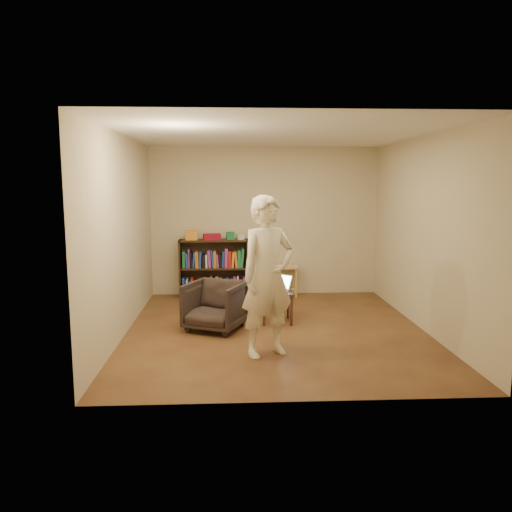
{
  "coord_description": "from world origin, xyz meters",
  "views": [
    {
      "loc": [
        -0.59,
        -6.54,
        1.98
      ],
      "look_at": [
        -0.25,
        0.35,
        0.96
      ],
      "focal_mm": 35.0,
      "sensor_mm": 36.0,
      "label": 1
    }
  ],
  "objects_px": {
    "laptop": "(278,287)",
    "side_table": "(277,297)",
    "bookshelf": "(214,271)",
    "stool": "(287,271)",
    "armchair": "(215,306)",
    "person": "(268,277)"
  },
  "relations": [
    {
      "from": "armchair",
      "to": "person",
      "type": "height_order",
      "value": "person"
    },
    {
      "from": "armchair",
      "to": "side_table",
      "type": "distance_m",
      "value": 0.92
    },
    {
      "from": "stool",
      "to": "person",
      "type": "distance_m",
      "value": 3.09
    },
    {
      "from": "stool",
      "to": "laptop",
      "type": "xyz_separation_m",
      "value": [
        -0.3,
        -1.6,
        0.06
      ]
    },
    {
      "from": "laptop",
      "to": "person",
      "type": "relative_size",
      "value": 0.24
    },
    {
      "from": "armchair",
      "to": "side_table",
      "type": "bearing_deg",
      "value": 44.07
    },
    {
      "from": "bookshelf",
      "to": "side_table",
      "type": "xyz_separation_m",
      "value": [
        0.94,
        -1.72,
        -0.07
      ]
    },
    {
      "from": "stool",
      "to": "armchair",
      "type": "distance_m",
      "value": 2.31
    },
    {
      "from": "bookshelf",
      "to": "armchair",
      "type": "xyz_separation_m",
      "value": [
        0.08,
        -2.04,
        -0.11
      ]
    },
    {
      "from": "bookshelf",
      "to": "laptop",
      "type": "distance_m",
      "value": 1.93
    },
    {
      "from": "stool",
      "to": "armchair",
      "type": "bearing_deg",
      "value": -121.25
    },
    {
      "from": "side_table",
      "to": "laptop",
      "type": "xyz_separation_m",
      "value": [
        0.03,
        0.05,
        0.13
      ]
    },
    {
      "from": "person",
      "to": "stool",
      "type": "bearing_deg",
      "value": 52.63
    },
    {
      "from": "laptop",
      "to": "side_table",
      "type": "bearing_deg",
      "value": -75.06
    },
    {
      "from": "bookshelf",
      "to": "armchair",
      "type": "height_order",
      "value": "bookshelf"
    },
    {
      "from": "stool",
      "to": "side_table",
      "type": "bearing_deg",
      "value": -101.31
    },
    {
      "from": "stool",
      "to": "side_table",
      "type": "xyz_separation_m",
      "value": [
        -0.33,
        -1.65,
        -0.07
      ]
    },
    {
      "from": "armchair",
      "to": "laptop",
      "type": "bearing_deg",
      "value": 46.49
    },
    {
      "from": "side_table",
      "to": "bookshelf",
      "type": "bearing_deg",
      "value": 118.82
    },
    {
      "from": "laptop",
      "to": "bookshelf",
      "type": "bearing_deg",
      "value": 162.73
    },
    {
      "from": "laptop",
      "to": "person",
      "type": "bearing_deg",
      "value": -57.89
    },
    {
      "from": "laptop",
      "to": "armchair",
      "type": "bearing_deg",
      "value": -114.96
    }
  ]
}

